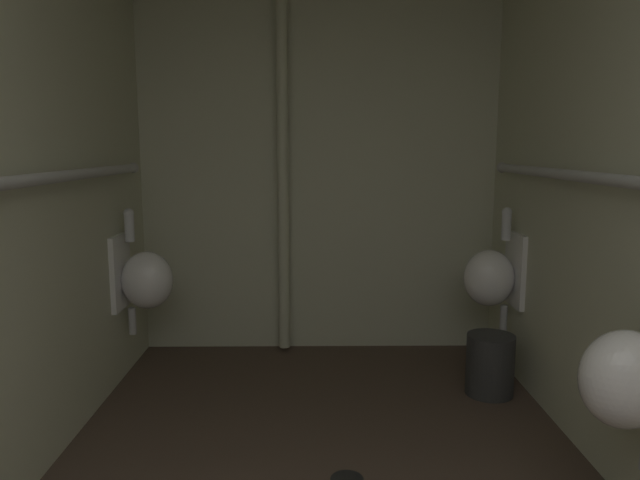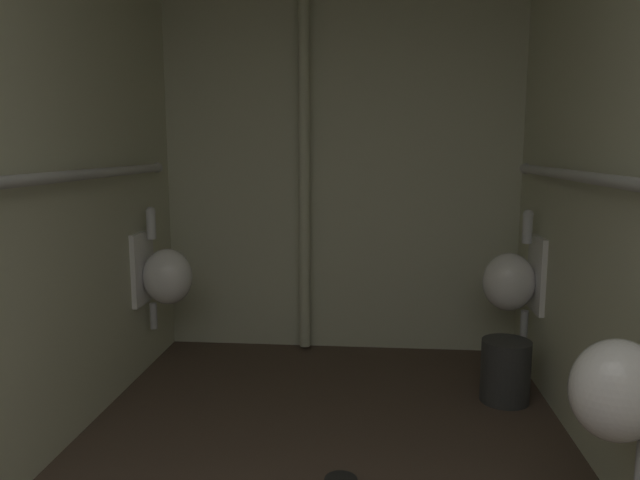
% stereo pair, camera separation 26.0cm
% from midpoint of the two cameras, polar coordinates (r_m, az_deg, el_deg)
% --- Properties ---
extents(wall_back, '(2.49, 0.06, 2.52)m').
position_cam_midpoint_polar(wall_back, '(4.05, -1.99, 7.15)').
color(wall_back, beige).
rests_on(wall_back, ground).
extents(urinal_left_mid, '(0.32, 0.30, 0.76)m').
position_cam_midpoint_polar(urinal_left_mid, '(3.71, -18.42, -3.48)').
color(urinal_left_mid, white).
extents(urinal_right_mid, '(0.32, 0.30, 0.76)m').
position_cam_midpoint_polar(urinal_right_mid, '(2.27, 24.58, -11.73)').
color(urinal_right_mid, white).
extents(urinal_right_far, '(0.32, 0.30, 0.76)m').
position_cam_midpoint_polar(urinal_right_far, '(3.70, 14.21, -3.35)').
color(urinal_right_far, white).
extents(standpipe_back_wall, '(0.07, 0.07, 2.47)m').
position_cam_midpoint_polar(standpipe_back_wall, '(3.95, -5.46, 7.07)').
color(standpipe_back_wall, beige).
rests_on(standpipe_back_wall, ground).
extents(floor_drain, '(0.14, 0.14, 0.01)m').
position_cam_midpoint_polar(floor_drain, '(2.70, -0.38, -21.81)').
color(floor_drain, black).
rests_on(floor_drain, ground).
extents(waste_bin, '(0.27, 0.27, 0.34)m').
position_cam_midpoint_polar(waste_bin, '(3.52, 13.83, -11.47)').
color(waste_bin, '#2D2D2D').
rests_on(waste_bin, ground).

